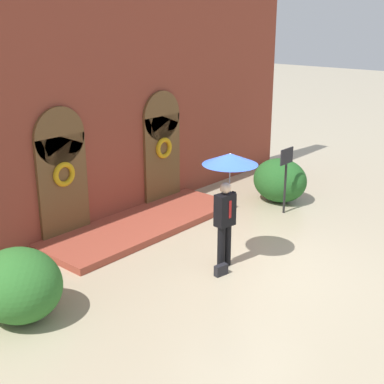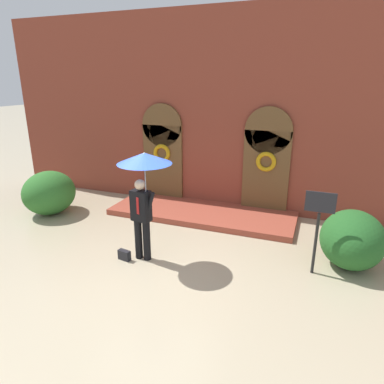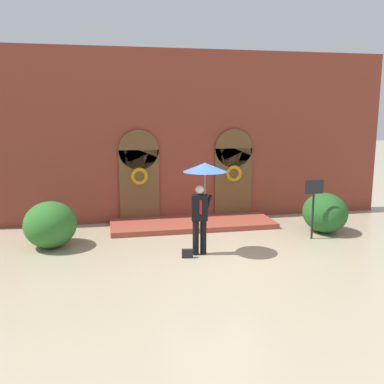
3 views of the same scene
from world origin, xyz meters
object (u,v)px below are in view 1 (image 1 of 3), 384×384
at_px(person_with_umbrella, 229,176).
at_px(shrub_left, 19,285).
at_px(sign_post, 286,170).
at_px(shrub_right, 280,180).
at_px(handbag, 221,270).

bearing_deg(person_with_umbrella, shrub_left, 160.12).
height_order(sign_post, shrub_right, sign_post).
bearing_deg(sign_post, person_with_umbrella, -168.22).
bearing_deg(person_with_umbrella, shrub_right, 17.51).
bearing_deg(handbag, shrub_right, 28.83).
bearing_deg(handbag, shrub_left, 165.63).
bearing_deg(shrub_left, sign_post, -5.55).
xyz_separation_m(handbag, shrub_right, (4.54, 1.49, 0.49)).
distance_m(person_with_umbrella, shrub_right, 4.48).
distance_m(sign_post, shrub_right, 1.08).
xyz_separation_m(handbag, sign_post, (3.83, 0.90, 1.05)).
height_order(shrub_left, shrub_right, shrub_left).
bearing_deg(shrub_right, shrub_left, 179.12).
relative_size(person_with_umbrella, sign_post, 1.37).
height_order(handbag, shrub_left, shrub_left).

